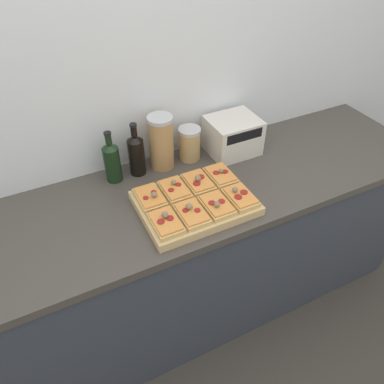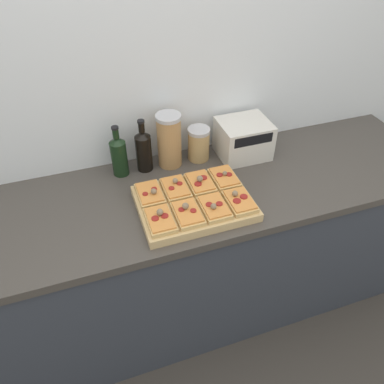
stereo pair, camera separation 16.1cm
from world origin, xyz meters
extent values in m
plane|color=#3D3833|center=(0.00, 0.00, 0.00)|extent=(12.00, 12.00, 0.00)
cube|color=silver|center=(0.00, 0.68, 1.25)|extent=(6.00, 0.06, 2.50)
cube|color=#333842|center=(0.00, 0.32, 0.44)|extent=(2.60, 0.64, 0.87)
cube|color=#423D38|center=(0.00, 0.32, 0.89)|extent=(2.63, 0.67, 0.04)
cube|color=tan|center=(0.03, 0.21, 0.93)|extent=(0.48, 0.36, 0.04)
cube|color=tan|center=(-0.14, 0.29, 0.97)|extent=(0.11, 0.16, 0.02)
cube|color=#D6843D|center=(-0.14, 0.29, 0.98)|extent=(0.10, 0.14, 0.01)
cylinder|color=maroon|center=(-0.17, 0.28, 0.99)|extent=(0.02, 0.02, 0.00)
cylinder|color=maroon|center=(-0.12, 0.30, 0.99)|extent=(0.02, 0.02, 0.00)
sphere|color=#7F6B51|center=(-0.13, 0.27, 1.00)|extent=(0.03, 0.03, 0.03)
cube|color=tan|center=(-0.03, 0.29, 0.97)|extent=(0.11, 0.16, 0.02)
cube|color=#D6843D|center=(-0.03, 0.29, 0.98)|extent=(0.10, 0.14, 0.01)
cylinder|color=maroon|center=(-0.05, 0.28, 0.99)|extent=(0.03, 0.03, 0.00)
cylinder|color=maroon|center=(-0.01, 0.30, 0.99)|extent=(0.03, 0.03, 0.00)
sphere|color=#7F6B51|center=(-0.02, 0.31, 1.00)|extent=(0.02, 0.02, 0.02)
cube|color=tan|center=(0.09, 0.29, 0.97)|extent=(0.11, 0.16, 0.02)
cube|color=#D6843D|center=(0.09, 0.29, 0.98)|extent=(0.10, 0.14, 0.01)
cylinder|color=maroon|center=(0.07, 0.27, 0.99)|extent=(0.03, 0.03, 0.00)
cylinder|color=maroon|center=(0.11, 0.31, 0.99)|extent=(0.03, 0.03, 0.00)
sphere|color=#7F6B51|center=(0.08, 0.29, 1.00)|extent=(0.03, 0.03, 0.03)
cube|color=tan|center=(0.20, 0.29, 0.97)|extent=(0.11, 0.16, 0.02)
cube|color=#D6843D|center=(0.20, 0.29, 0.98)|extent=(0.10, 0.14, 0.01)
cylinder|color=maroon|center=(0.18, 0.30, 0.99)|extent=(0.03, 0.03, 0.00)
cylinder|color=maroon|center=(0.22, 0.29, 0.99)|extent=(0.03, 0.03, 0.00)
sphere|color=#7F6B51|center=(0.20, 0.29, 0.99)|extent=(0.02, 0.02, 0.02)
cube|color=tan|center=(-0.14, 0.12, 0.97)|extent=(0.11, 0.16, 0.02)
cube|color=#D6843D|center=(-0.14, 0.12, 0.98)|extent=(0.10, 0.14, 0.01)
cylinder|color=maroon|center=(-0.16, 0.12, 0.99)|extent=(0.03, 0.03, 0.00)
cylinder|color=maroon|center=(-0.12, 0.12, 0.99)|extent=(0.03, 0.03, 0.00)
sphere|color=#7F6B51|center=(-0.14, 0.14, 1.00)|extent=(0.03, 0.03, 0.03)
cube|color=tan|center=(-0.03, 0.12, 0.97)|extent=(0.11, 0.16, 0.02)
cube|color=#D6843D|center=(-0.03, 0.12, 0.98)|extent=(0.10, 0.14, 0.01)
cylinder|color=maroon|center=(-0.05, 0.14, 0.99)|extent=(0.03, 0.03, 0.00)
cylinder|color=maroon|center=(-0.01, 0.12, 0.99)|extent=(0.03, 0.03, 0.00)
sphere|color=#7F6B51|center=(-0.03, 0.14, 1.00)|extent=(0.03, 0.03, 0.03)
cube|color=tan|center=(0.09, 0.12, 0.97)|extent=(0.11, 0.16, 0.02)
cube|color=#D6843D|center=(0.09, 0.12, 0.98)|extent=(0.10, 0.14, 0.01)
cylinder|color=maroon|center=(0.07, 0.13, 0.99)|extent=(0.03, 0.03, 0.00)
cylinder|color=maroon|center=(0.11, 0.12, 0.99)|extent=(0.03, 0.03, 0.00)
sphere|color=#7F6B51|center=(0.08, 0.10, 1.00)|extent=(0.02, 0.02, 0.02)
cube|color=tan|center=(0.20, 0.12, 0.97)|extent=(0.11, 0.16, 0.02)
cube|color=#D6843D|center=(0.20, 0.12, 0.98)|extent=(0.10, 0.14, 0.01)
cylinder|color=maroon|center=(0.18, 0.11, 0.99)|extent=(0.03, 0.03, 0.00)
cylinder|color=maroon|center=(0.22, 0.13, 0.99)|extent=(0.03, 0.03, 0.00)
sphere|color=#7F6B51|center=(0.19, 0.15, 1.00)|extent=(0.02, 0.02, 0.02)
cylinder|color=black|center=(-0.22, 0.55, 1.00)|extent=(0.08, 0.08, 0.17)
cone|color=black|center=(-0.22, 0.55, 1.10)|extent=(0.08, 0.08, 0.03)
cylinder|color=black|center=(-0.22, 0.55, 1.14)|extent=(0.03, 0.03, 0.05)
cylinder|color=black|center=(-0.22, 0.55, 1.17)|extent=(0.03, 0.03, 0.01)
cylinder|color=black|center=(-0.11, 0.55, 1.01)|extent=(0.08, 0.08, 0.18)
cone|color=black|center=(-0.11, 0.55, 1.11)|extent=(0.08, 0.08, 0.03)
cylinder|color=black|center=(-0.11, 0.55, 1.15)|extent=(0.03, 0.03, 0.05)
cylinder|color=black|center=(-0.11, 0.55, 1.18)|extent=(0.03, 0.03, 0.01)
cylinder|color=#AD7F4C|center=(0.02, 0.55, 1.04)|extent=(0.12, 0.12, 0.25)
cylinder|color=#B2B2B7|center=(0.02, 0.55, 1.18)|extent=(0.12, 0.12, 0.02)
cylinder|color=tan|center=(0.17, 0.55, 0.99)|extent=(0.11, 0.11, 0.15)
cylinder|color=#B2B2B7|center=(0.17, 0.55, 1.08)|extent=(0.11, 0.11, 0.02)
cube|color=beige|center=(0.40, 0.51, 1.01)|extent=(0.25, 0.22, 0.18)
cube|color=black|center=(0.40, 0.41, 1.06)|extent=(0.20, 0.01, 0.05)
cube|color=black|center=(0.53, 0.51, 1.02)|extent=(0.02, 0.02, 0.02)
camera|label=1|loc=(-0.52, -0.86, 2.02)|focal=35.00mm
camera|label=2|loc=(-0.37, -0.92, 2.02)|focal=35.00mm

